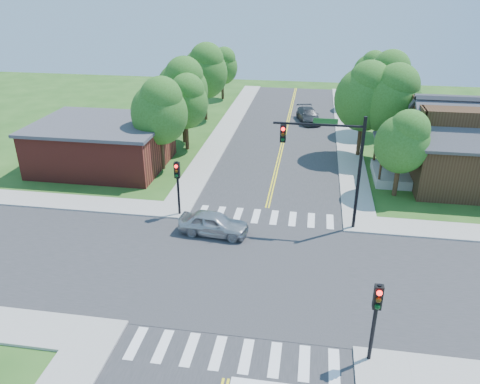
% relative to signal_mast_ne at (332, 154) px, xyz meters
% --- Properties ---
extents(ground, '(100.00, 100.00, 0.00)m').
position_rel_signal_mast_ne_xyz_m(ground, '(-3.91, -5.59, -4.85)').
color(ground, '#224E18').
rests_on(ground, ground).
extents(road_ns, '(10.00, 90.00, 0.04)m').
position_rel_signal_mast_ne_xyz_m(road_ns, '(-3.91, -5.59, -4.83)').
color(road_ns, '#2D2D30').
rests_on(road_ns, ground).
extents(road_ew, '(90.00, 10.00, 0.04)m').
position_rel_signal_mast_ne_xyz_m(road_ew, '(-3.91, -5.59, -4.83)').
color(road_ew, '#2D2D30').
rests_on(road_ew, ground).
extents(intersection_patch, '(10.20, 10.20, 0.06)m').
position_rel_signal_mast_ne_xyz_m(intersection_patch, '(-3.91, -5.59, -4.85)').
color(intersection_patch, '#2D2D30').
rests_on(intersection_patch, ground).
extents(sidewalk_ne, '(40.00, 40.00, 0.14)m').
position_rel_signal_mast_ne_xyz_m(sidewalk_ne, '(11.90, 10.23, -4.78)').
color(sidewalk_ne, '#9E9B93').
rests_on(sidewalk_ne, ground).
extents(sidewalk_nw, '(40.00, 40.00, 0.14)m').
position_rel_signal_mast_ne_xyz_m(sidewalk_nw, '(-19.73, 10.23, -4.78)').
color(sidewalk_nw, '#9E9B93').
rests_on(sidewalk_nw, ground).
extents(crosswalk_north, '(8.85, 2.00, 0.01)m').
position_rel_signal_mast_ne_xyz_m(crosswalk_north, '(-3.91, 0.61, -4.80)').
color(crosswalk_north, white).
rests_on(crosswalk_north, ground).
extents(crosswalk_south, '(8.85, 2.00, 0.01)m').
position_rel_signal_mast_ne_xyz_m(crosswalk_south, '(-3.91, -11.79, -4.80)').
color(crosswalk_south, white).
rests_on(crosswalk_south, ground).
extents(centerline, '(0.30, 90.00, 0.01)m').
position_rel_signal_mast_ne_xyz_m(centerline, '(-3.91, -5.59, -4.80)').
color(centerline, yellow).
rests_on(centerline, ground).
extents(signal_mast_ne, '(5.30, 0.42, 7.20)m').
position_rel_signal_mast_ne_xyz_m(signal_mast_ne, '(0.00, 0.00, 0.00)').
color(signal_mast_ne, black).
rests_on(signal_mast_ne, ground).
extents(signal_pole_se, '(0.34, 0.42, 3.80)m').
position_rel_signal_mast_ne_xyz_m(signal_pole_se, '(1.69, -11.21, -2.19)').
color(signal_pole_se, black).
rests_on(signal_pole_se, ground).
extents(signal_pole_nw, '(0.34, 0.42, 3.80)m').
position_rel_signal_mast_ne_xyz_m(signal_pole_nw, '(-9.51, -0.01, -2.19)').
color(signal_pole_nw, black).
rests_on(signal_pole_nw, ground).
extents(building_nw, '(10.40, 8.40, 3.73)m').
position_rel_signal_mast_ne_xyz_m(building_nw, '(-18.11, 7.61, -2.97)').
color(building_nw, maroon).
rests_on(building_nw, ground).
extents(tree_e_a, '(3.74, 3.55, 6.35)m').
position_rel_signal_mast_ne_xyz_m(tree_e_a, '(4.99, 5.45, -0.69)').
color(tree_e_a, '#382314').
rests_on(tree_e_a, ground).
extents(tree_e_b, '(4.84, 4.60, 8.23)m').
position_rel_signal_mast_ne_xyz_m(tree_e_b, '(4.99, 12.58, 0.54)').
color(tree_e_b, '#382314').
rests_on(tree_e_b, ground).
extents(tree_e_c, '(4.84, 4.60, 8.23)m').
position_rel_signal_mast_ne_xyz_m(tree_e_c, '(5.47, 20.03, 0.54)').
color(tree_e_c, '#382314').
rests_on(tree_e_c, ground).
extents(tree_e_d, '(4.00, 3.80, 6.79)m').
position_rel_signal_mast_ne_xyz_m(tree_e_d, '(4.95, 29.60, -0.40)').
color(tree_e_d, '#382314').
rests_on(tree_e_d, ground).
extents(tree_w_a, '(4.45, 4.23, 7.56)m').
position_rel_signal_mast_ne_xyz_m(tree_w_a, '(-13.01, 7.70, 0.10)').
color(tree_w_a, '#382314').
rests_on(tree_w_a, ground).
extents(tree_w_b, '(4.71, 4.47, 8.01)m').
position_rel_signal_mast_ne_xyz_m(tree_w_b, '(-13.08, 14.57, 0.39)').
color(tree_w_b, '#382314').
rests_on(tree_w_b, ground).
extents(tree_w_c, '(4.84, 4.60, 8.23)m').
position_rel_signal_mast_ne_xyz_m(tree_w_c, '(-12.79, 22.31, 0.54)').
color(tree_w_c, '#382314').
rests_on(tree_w_c, ground).
extents(tree_w_d, '(3.83, 3.64, 6.51)m').
position_rel_signal_mast_ne_xyz_m(tree_w_d, '(-12.78, 31.83, -0.59)').
color(tree_w_d, '#382314').
rests_on(tree_w_d, ground).
extents(tree_house, '(4.87, 4.62, 8.27)m').
position_rel_signal_mast_ne_xyz_m(tree_house, '(2.90, 13.23, 0.57)').
color(tree_house, '#382314').
rests_on(tree_house, ground).
extents(tree_bldg, '(4.06, 3.85, 6.89)m').
position_rel_signal_mast_ne_xyz_m(tree_bldg, '(-12.31, 12.65, -0.34)').
color(tree_bldg, '#382314').
rests_on(tree_bldg, ground).
extents(car_silver, '(2.53, 4.59, 1.45)m').
position_rel_signal_mast_ne_xyz_m(car_silver, '(-6.76, -2.09, -4.12)').
color(car_silver, '#B1B5B9').
rests_on(car_silver, ground).
extents(car_dgrey, '(4.31, 5.77, 1.40)m').
position_rel_signal_mast_ne_xyz_m(car_dgrey, '(-1.77, 23.15, -4.15)').
color(car_dgrey, '#34363A').
rests_on(car_dgrey, ground).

